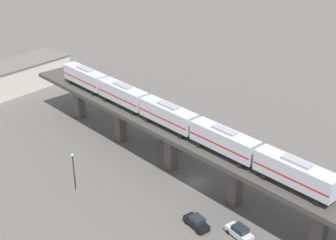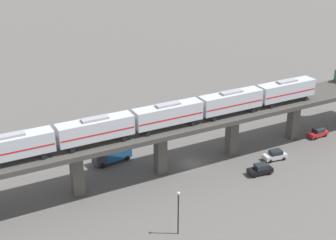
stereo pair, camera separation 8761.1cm
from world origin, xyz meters
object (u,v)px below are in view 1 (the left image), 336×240
object	(u,v)px
street_car_black	(197,222)
street_lamp	(74,169)
subway_train	(168,114)
warehouse_building	(15,76)
street_car_silver	(240,232)
delivery_truck	(178,135)

from	to	relation	value
street_car_black	street_lamp	bearing A→B (deg)	96.15
subway_train	warehouse_building	size ratio (longest dim) A/B	2.07
street_lamp	street_car_silver	bearing A→B (deg)	-82.40
street_car_black	delivery_truck	world-z (taller)	delivery_truck
delivery_truck	warehouse_building	bearing A→B (deg)	86.94
subway_train	street_lamp	world-z (taller)	subway_train
subway_train	street_car_black	xyz separation A→B (m)	(-10.75, -12.02, -10.54)
street_car_silver	street_car_black	bearing A→B (deg)	102.60
street_car_silver	delivery_truck	world-z (taller)	delivery_truck
street_lamp	subway_train	bearing A→B (deg)	-37.75
street_lamp	street_car_black	bearing A→B (deg)	-83.85
delivery_truck	warehouse_building	world-z (taller)	warehouse_building
street_lamp	delivery_truck	bearing A→B (deg)	-14.15
subway_train	street_car_black	world-z (taller)	subway_train
street_lamp	warehouse_building	xyz separation A→B (m)	(26.20, 44.72, -0.70)
warehouse_building	street_car_silver	bearing A→B (deg)	-106.99
warehouse_building	street_lamp	bearing A→B (deg)	-120.36
street_car_black	warehouse_building	size ratio (longest dim) A/B	0.16
street_car_black	warehouse_building	xyz separation A→B (m)	(23.81, 66.92, 2.47)
street_lamp	warehouse_building	bearing A→B (deg)	59.64
street_car_black	warehouse_building	bearing A→B (deg)	70.42
delivery_truck	subway_train	bearing A→B (deg)	-157.67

